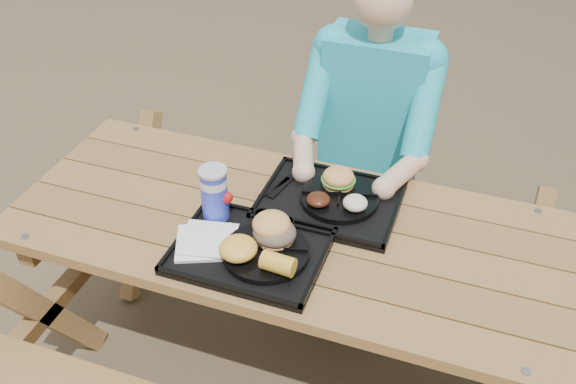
% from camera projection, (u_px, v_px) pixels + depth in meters
% --- Properties ---
extents(ground, '(60.00, 60.00, 0.00)m').
position_uv_depth(ground, '(288.00, 371.00, 2.50)').
color(ground, '#999999').
rests_on(ground, ground).
extents(picnic_table, '(1.80, 1.49, 0.75)m').
position_uv_depth(picnic_table, '(288.00, 305.00, 2.27)').
color(picnic_table, '#999999').
rests_on(picnic_table, ground).
extents(tray_near, '(0.45, 0.35, 0.02)m').
position_uv_depth(tray_near, '(250.00, 252.00, 1.93)').
color(tray_near, black).
rests_on(tray_near, picnic_table).
extents(tray_far, '(0.45, 0.35, 0.02)m').
position_uv_depth(tray_far, '(330.00, 202.00, 2.12)').
color(tray_far, black).
rests_on(tray_far, picnic_table).
extents(plate_near, '(0.26, 0.26, 0.02)m').
position_uv_depth(plate_near, '(266.00, 252.00, 1.90)').
color(plate_near, black).
rests_on(plate_near, tray_near).
extents(plate_far, '(0.26, 0.26, 0.02)m').
position_uv_depth(plate_far, '(340.00, 198.00, 2.11)').
color(plate_far, black).
rests_on(plate_far, tray_far).
extents(napkin_stack, '(0.22, 0.22, 0.02)m').
position_uv_depth(napkin_stack, '(204.00, 241.00, 1.94)').
color(napkin_stack, white).
rests_on(napkin_stack, tray_near).
extents(soda_cup, '(0.08, 0.08, 0.17)m').
position_uv_depth(soda_cup, '(215.00, 195.00, 2.00)').
color(soda_cup, '#1A2AC3').
rests_on(soda_cup, tray_near).
extents(condiment_bbq, '(0.05, 0.05, 0.03)m').
position_uv_depth(condiment_bbq, '(262.00, 217.00, 2.02)').
color(condiment_bbq, black).
rests_on(condiment_bbq, tray_near).
extents(condiment_mustard, '(0.05, 0.05, 0.03)m').
position_uv_depth(condiment_mustard, '(286.00, 224.00, 1.99)').
color(condiment_mustard, gold).
rests_on(condiment_mustard, tray_near).
extents(sandwich, '(0.12, 0.12, 0.13)m').
position_uv_depth(sandwich, '(274.00, 223.00, 1.89)').
color(sandwich, '#EFAA54').
rests_on(sandwich, plate_near).
extents(mac_cheese, '(0.11, 0.11, 0.06)m').
position_uv_depth(mac_cheese, '(238.00, 248.00, 1.85)').
color(mac_cheese, yellow).
rests_on(mac_cheese, plate_near).
extents(corn_cob, '(0.10, 0.10, 0.06)m').
position_uv_depth(corn_cob, '(278.00, 264.00, 1.80)').
color(corn_cob, yellow).
rests_on(corn_cob, plate_near).
extents(cutlery_far, '(0.05, 0.14, 0.01)m').
position_uv_depth(cutlery_far, '(281.00, 187.00, 2.17)').
color(cutlery_far, black).
rests_on(cutlery_far, tray_far).
extents(burger, '(0.11, 0.11, 0.10)m').
position_uv_depth(burger, '(339.00, 173.00, 2.12)').
color(burger, '#F4A656').
rests_on(burger, plate_far).
extents(baked_beans, '(0.08, 0.08, 0.03)m').
position_uv_depth(baked_beans, '(318.00, 199.00, 2.05)').
color(baked_beans, '#471E0E').
rests_on(baked_beans, plate_far).
extents(potato_salad, '(0.08, 0.08, 0.04)m').
position_uv_depth(potato_salad, '(355.00, 203.00, 2.03)').
color(potato_salad, '#EEE9CA').
rests_on(potato_salad, plate_far).
extents(diner, '(0.48, 0.84, 1.28)m').
position_uv_depth(diner, '(369.00, 153.00, 2.57)').
color(diner, '#19B4A8').
rests_on(diner, ground).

